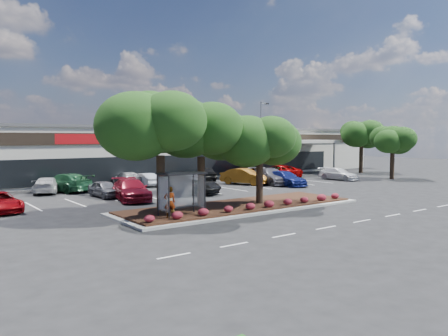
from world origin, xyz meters
TOP-DOWN VIEW (x-y plane):
  - ground at (0.00, 0.00)m, footprint 160.00×160.00m
  - retail_store at (0.06, 33.91)m, footprint 80.40×25.20m
  - landscape_island at (-2.00, 4.00)m, footprint 18.00×6.00m
  - lane_markings at (-0.14, 10.42)m, footprint 33.12×20.06m
  - shrub_row at (-2.00, 1.90)m, footprint 17.00×0.80m
  - bus_shelter at (-7.50, 2.95)m, footprint 2.75×1.55m
  - island_tree_west at (-8.00, 4.50)m, footprint 7.20×7.20m
  - island_tree_mid at (-4.50, 5.20)m, footprint 6.60×6.60m
  - island_tree_east at (-0.50, 3.70)m, footprint 5.80×5.80m
  - tree_east_near at (26.00, 10.00)m, footprint 5.60×5.60m
  - tree_east_far at (31.00, 18.00)m, footprint 6.40×6.40m
  - conifer_north_east at (34.00, 44.00)m, footprint 3.96×3.96m
  - person_waiting at (-8.53, 2.46)m, footprint 0.78×0.63m
  - light_pole at (15.11, 21.11)m, footprint 1.43×0.64m
  - car_1 at (-6.53, 12.15)m, footprint 3.47×6.08m
  - car_2 at (-7.51, 15.05)m, footprint 1.84×4.12m
  - car_3 at (-1.67, 13.38)m, footprint 3.15×5.47m
  - car_4 at (-0.69, 12.68)m, footprint 4.69×6.28m
  - car_5 at (7.99, 15.71)m, footprint 3.66×5.42m
  - car_6 at (10.30, 14.26)m, footprint 3.22×6.19m
  - car_7 at (10.53, 12.34)m, footprint 2.24×5.25m
  - car_8 at (19.95, 13.01)m, footprint 2.39×4.99m
  - car_9 at (-10.59, 20.78)m, footprint 3.79×5.25m
  - car_10 at (-9.04, 20.74)m, footprint 4.17×6.26m
  - car_11 at (-2.36, 22.32)m, footprint 2.03×4.83m
  - car_12 at (-1.13, 20.66)m, footprint 1.59×4.09m
  - car_13 at (2.47, 18.00)m, footprint 2.55×4.57m
  - car_14 at (7.19, 22.05)m, footprint 3.13×4.99m
  - car_15 at (15.21, 18.41)m, footprint 4.24×6.45m
  - car_16 at (15.09, 21.77)m, footprint 2.10×4.11m
  - car_17 at (18.10, 21.15)m, footprint 4.36×5.71m

SIDE VIEW (x-z plane):
  - ground at x=0.00m, z-range 0.00..0.00m
  - lane_markings at x=-0.14m, z-range 0.00..0.01m
  - landscape_island at x=-2.00m, z-range -0.01..0.25m
  - shrub_row at x=-2.00m, z-range 0.26..0.76m
  - car_12 at x=-1.13m, z-range 0.00..1.33m
  - car_16 at x=15.09m, z-range 0.00..1.34m
  - car_2 at x=-7.51m, z-range 0.00..1.38m
  - car_11 at x=-2.36m, z-range 0.00..1.39m
  - car_8 at x=19.95m, z-range 0.00..1.40m
  - car_9 at x=-10.59m, z-range 0.00..1.41m
  - car_17 at x=18.10m, z-range 0.00..1.44m
  - car_13 at x=2.47m, z-range 0.00..1.47m
  - car_7 at x=10.53m, z-range 0.00..1.51m
  - car_14 at x=7.19m, z-range 0.00..1.58m
  - car_4 at x=-0.69m, z-range 0.00..1.59m
  - car_15 at x=15.21m, z-range 0.00..1.65m
  - car_1 at x=-6.53m, z-range 0.00..1.66m
  - car_10 at x=-9.04m, z-range 0.00..1.68m
  - car_5 at x=7.99m, z-range 0.00..1.69m
  - car_3 at x=-1.67m, z-range 0.00..1.70m
  - car_6 at x=10.30m, z-range 0.00..1.71m
  - person_waiting at x=-8.53m, z-range 0.26..2.11m
  - bus_shelter at x=-7.50m, z-range 1.01..3.60m
  - retail_store at x=0.06m, z-range 0.03..6.28m
  - tree_east_near at x=26.00m, z-range 0.00..6.51m
  - island_tree_east at x=-0.50m, z-range 0.26..6.76m
  - tree_east_far at x=31.00m, z-range 0.00..7.62m
  - island_tree_mid at x=-4.50m, z-range 0.26..7.58m
  - light_pole at x=15.11m, z-range -0.55..8.83m
  - island_tree_west at x=-8.00m, z-range 0.26..8.15m
  - conifer_north_east at x=34.00m, z-range 0.00..9.00m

